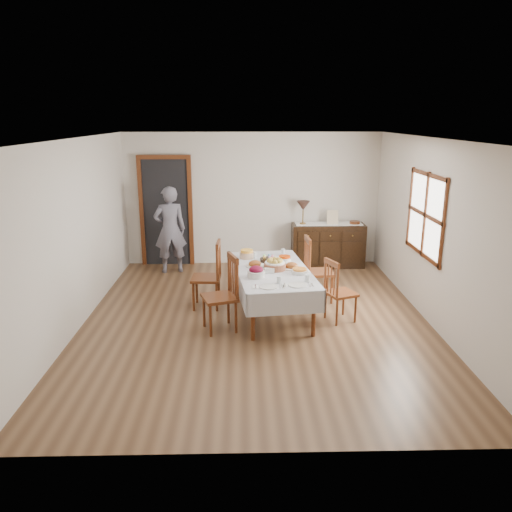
{
  "coord_description": "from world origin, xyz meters",
  "views": [
    {
      "loc": [
        -0.18,
        -6.79,
        2.88
      ],
      "look_at": [
        0.0,
        0.1,
        0.95
      ],
      "focal_mm": 35.0,
      "sensor_mm": 36.0,
      "label": 1
    }
  ],
  "objects_px": {
    "dining_table": "(272,275)",
    "chair_right_far": "(316,269)",
    "chair_left_far": "(210,274)",
    "person": "(170,227)",
    "chair_left_near": "(223,293)",
    "table_lamp": "(303,206)",
    "chair_right_near": "(338,290)",
    "sideboard": "(328,245)"
  },
  "relations": [
    {
      "from": "dining_table",
      "to": "table_lamp",
      "type": "xyz_separation_m",
      "value": [
        0.74,
        2.48,
        0.58
      ]
    },
    {
      "from": "chair_right_far",
      "to": "sideboard",
      "type": "distance_m",
      "value": 1.98
    },
    {
      "from": "chair_right_near",
      "to": "sideboard",
      "type": "distance_m",
      "value": 2.78
    },
    {
      "from": "table_lamp",
      "to": "chair_left_near",
      "type": "bearing_deg",
      "value": -115.48
    },
    {
      "from": "chair_right_near",
      "to": "person",
      "type": "relative_size",
      "value": 0.53
    },
    {
      "from": "sideboard",
      "to": "table_lamp",
      "type": "distance_m",
      "value": 0.93
    },
    {
      "from": "sideboard",
      "to": "person",
      "type": "height_order",
      "value": "person"
    },
    {
      "from": "dining_table",
      "to": "chair_left_far",
      "type": "relative_size",
      "value": 2.06
    },
    {
      "from": "dining_table",
      "to": "chair_right_far",
      "type": "bearing_deg",
      "value": 30.81
    },
    {
      "from": "chair_left_far",
      "to": "chair_right_far",
      "type": "bearing_deg",
      "value": 101.18
    },
    {
      "from": "chair_left_near",
      "to": "chair_right_far",
      "type": "xyz_separation_m",
      "value": [
        1.44,
        1.11,
        -0.01
      ]
    },
    {
      "from": "chair_left_far",
      "to": "person",
      "type": "bearing_deg",
      "value": -152.62
    },
    {
      "from": "dining_table",
      "to": "chair_left_far",
      "type": "bearing_deg",
      "value": 154.76
    },
    {
      "from": "chair_left_near",
      "to": "chair_right_far",
      "type": "distance_m",
      "value": 1.82
    },
    {
      "from": "dining_table",
      "to": "chair_left_far",
      "type": "height_order",
      "value": "chair_left_far"
    },
    {
      "from": "dining_table",
      "to": "chair_left_far",
      "type": "xyz_separation_m",
      "value": [
        -0.95,
        0.32,
        -0.09
      ]
    },
    {
      "from": "chair_left_far",
      "to": "chair_right_near",
      "type": "xyz_separation_m",
      "value": [
        1.89,
        -0.61,
        -0.06
      ]
    },
    {
      "from": "sideboard",
      "to": "chair_left_near",
      "type": "bearing_deg",
      "value": -122.83
    },
    {
      "from": "chair_left_far",
      "to": "dining_table",
      "type": "bearing_deg",
      "value": 74.35
    },
    {
      "from": "chair_right_far",
      "to": "person",
      "type": "relative_size",
      "value": 0.6
    },
    {
      "from": "chair_right_far",
      "to": "table_lamp",
      "type": "height_order",
      "value": "table_lamp"
    },
    {
      "from": "dining_table",
      "to": "sideboard",
      "type": "distance_m",
      "value": 2.78
    },
    {
      "from": "dining_table",
      "to": "person",
      "type": "height_order",
      "value": "person"
    },
    {
      "from": "dining_table",
      "to": "table_lamp",
      "type": "height_order",
      "value": "table_lamp"
    },
    {
      "from": "chair_left_near",
      "to": "person",
      "type": "xyz_separation_m",
      "value": [
        -1.1,
        2.72,
        0.34
      ]
    },
    {
      "from": "chair_left_far",
      "to": "chair_right_far",
      "type": "height_order",
      "value": "same"
    },
    {
      "from": "chair_left_near",
      "to": "table_lamp",
      "type": "relative_size",
      "value": 2.32
    },
    {
      "from": "chair_right_near",
      "to": "person",
      "type": "distance_m",
      "value": 3.71
    },
    {
      "from": "chair_left_far",
      "to": "person",
      "type": "distance_m",
      "value": 2.08
    },
    {
      "from": "person",
      "to": "table_lamp",
      "type": "distance_m",
      "value": 2.58
    },
    {
      "from": "chair_right_far",
      "to": "sideboard",
      "type": "bearing_deg",
      "value": -18.01
    },
    {
      "from": "sideboard",
      "to": "chair_right_near",
      "type": "bearing_deg",
      "value": -96.34
    },
    {
      "from": "chair_left_near",
      "to": "chair_right_near",
      "type": "height_order",
      "value": "chair_left_near"
    },
    {
      "from": "dining_table",
      "to": "chair_right_near",
      "type": "distance_m",
      "value": 0.99
    },
    {
      "from": "chair_right_near",
      "to": "person",
      "type": "xyz_separation_m",
      "value": [
        -2.74,
        2.47,
        0.41
      ]
    },
    {
      "from": "chair_right_far",
      "to": "dining_table",
      "type": "bearing_deg",
      "value": 124.68
    },
    {
      "from": "chair_left_near",
      "to": "sideboard",
      "type": "distance_m",
      "value": 3.6
    },
    {
      "from": "chair_left_near",
      "to": "sideboard",
      "type": "height_order",
      "value": "chair_left_near"
    },
    {
      "from": "chair_right_far",
      "to": "table_lamp",
      "type": "xyz_separation_m",
      "value": [
        0.0,
        1.91,
        0.67
      ]
    },
    {
      "from": "dining_table",
      "to": "chair_right_far",
      "type": "relative_size",
      "value": 2.06
    },
    {
      "from": "chair_right_far",
      "to": "person",
      "type": "distance_m",
      "value": 3.03
    },
    {
      "from": "dining_table",
      "to": "chair_left_near",
      "type": "bearing_deg",
      "value": -149.17
    }
  ]
}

